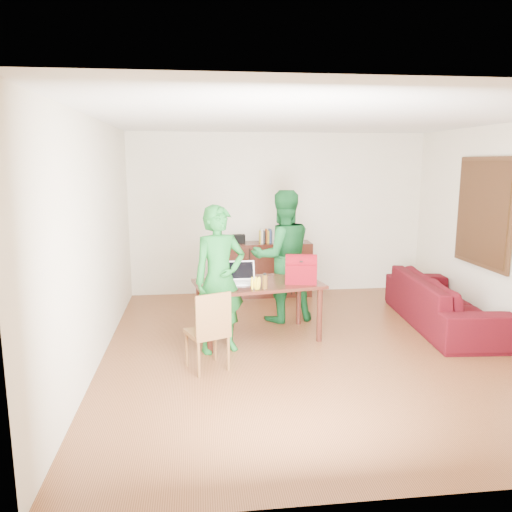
{
  "coord_description": "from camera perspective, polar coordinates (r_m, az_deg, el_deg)",
  "views": [
    {
      "loc": [
        -1.38,
        -5.59,
        2.22
      ],
      "look_at": [
        -0.64,
        0.67,
        1.03
      ],
      "focal_mm": 35.0,
      "sensor_mm": 36.0,
      "label": 1
    }
  ],
  "objects": [
    {
      "name": "table",
      "position": [
        6.31,
        0.22,
        -3.8
      ],
      "size": [
        1.68,
        1.12,
        0.73
      ],
      "rotation": [
        0.0,
        0.0,
        0.17
      ],
      "color": "black",
      "rests_on": "ground"
    },
    {
      "name": "chair",
      "position": [
        5.49,
        -5.53,
        -10.26
      ],
      "size": [
        0.52,
        0.51,
        0.88
      ],
      "rotation": [
        0.0,
        0.0,
        0.4
      ],
      "color": "brown",
      "rests_on": "ground"
    },
    {
      "name": "room",
      "position": [
        5.96,
        6.81,
        1.84
      ],
      "size": [
        5.2,
        5.7,
        2.9
      ],
      "color": "#4D2A13",
      "rests_on": "ground"
    },
    {
      "name": "red_bag",
      "position": [
        6.24,
        5.17,
        -1.82
      ],
      "size": [
        0.42,
        0.3,
        0.29
      ],
      "primitive_type": "cube",
      "rotation": [
        0.0,
        0.0,
        -0.2
      ],
      "color": "maroon",
      "rests_on": "table"
    },
    {
      "name": "person_far",
      "position": [
        6.98,
        3.04,
        -0.03
      ],
      "size": [
        1.0,
        0.84,
        1.84
      ],
      "primitive_type": "imported",
      "rotation": [
        0.0,
        0.0,
        3.31
      ],
      "color": "#135523",
      "rests_on": "ground"
    },
    {
      "name": "sofa",
      "position": [
        7.32,
        20.63,
        -4.89
      ],
      "size": [
        1.08,
        2.38,
        0.68
      ],
      "primitive_type": "imported",
      "rotation": [
        0.0,
        0.0,
        1.5
      ],
      "color": "#400A08",
      "rests_on": "ground"
    },
    {
      "name": "laptop",
      "position": [
        6.22,
        -1.68,
        -2.74
      ],
      "size": [
        0.37,
        0.26,
        0.26
      ],
      "rotation": [
        0.0,
        0.0,
        0.0
      ],
      "color": "white",
      "rests_on": "table"
    },
    {
      "name": "person_near",
      "position": [
        5.83,
        -4.19,
        -2.7
      ],
      "size": [
        0.73,
        0.6,
        1.74
      ],
      "primitive_type": "imported",
      "rotation": [
        0.0,
        0.0,
        0.33
      ],
      "color": "#156121",
      "rests_on": "ground"
    },
    {
      "name": "bottle",
      "position": [
        5.95,
        1.01,
        -2.87
      ],
      "size": [
        0.07,
        0.07,
        0.19
      ],
      "primitive_type": "cylinder",
      "rotation": [
        0.0,
        0.0,
        0.11
      ],
      "color": "brown",
      "rests_on": "table"
    },
    {
      "name": "bananas",
      "position": [
        5.91,
        -0.04,
        -3.6
      ],
      "size": [
        0.18,
        0.15,
        0.06
      ],
      "primitive_type": null,
      "rotation": [
        0.0,
        0.0,
        -0.32
      ],
      "color": "yellow",
      "rests_on": "table"
    }
  ]
}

